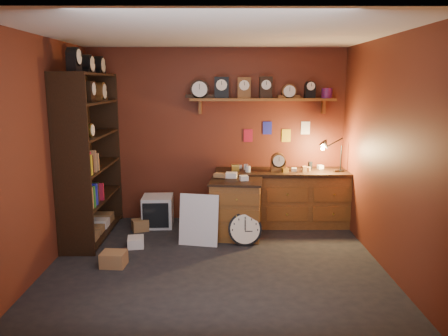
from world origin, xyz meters
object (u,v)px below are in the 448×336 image
shelving_unit (88,150)px  workbench (284,195)px  low_cabinet (236,207)px  big_round_clock (245,229)px

shelving_unit → workbench: shelving_unit is taller
low_cabinet → shelving_unit: bearing=-175.4°
big_round_clock → low_cabinet: bearing=110.0°
shelving_unit → workbench: (2.84, 0.49, -0.78)m
shelving_unit → low_cabinet: bearing=-2.2°
workbench → big_round_clock: 1.13m
workbench → low_cabinet: size_ratio=2.32×
shelving_unit → low_cabinet: shelving_unit is taller
workbench → low_cabinet: bearing=-143.3°
shelving_unit → workbench: bearing=9.9°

